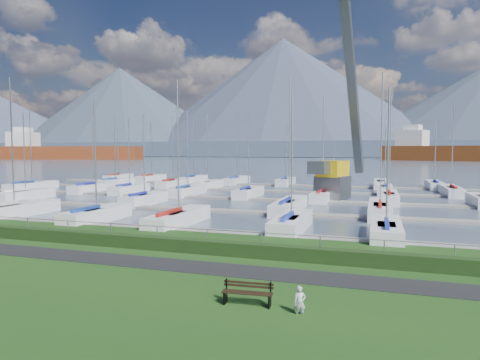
% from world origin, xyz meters
% --- Properties ---
extents(path, '(160.00, 2.00, 0.04)m').
position_xyz_m(path, '(0.00, -3.00, 0.01)').
color(path, black).
rests_on(path, grass).
extents(water, '(800.00, 540.00, 0.20)m').
position_xyz_m(water, '(0.00, 260.00, -0.40)').
color(water, '#49576A').
extents(hedge, '(80.00, 0.70, 0.70)m').
position_xyz_m(hedge, '(0.00, -0.40, 0.35)').
color(hedge, '#1B3212').
rests_on(hedge, grass).
extents(fence, '(80.00, 0.04, 0.04)m').
position_xyz_m(fence, '(0.00, 0.00, 1.20)').
color(fence, gray).
rests_on(fence, grass).
extents(foothill, '(900.00, 80.00, 12.00)m').
position_xyz_m(foothill, '(0.00, 330.00, 6.00)').
color(foothill, '#48566A').
rests_on(foothill, water).
extents(mountains, '(1190.00, 360.00, 115.00)m').
position_xyz_m(mountains, '(7.35, 404.62, 46.68)').
color(mountains, '#444D64').
rests_on(mountains, water).
extents(docks, '(90.00, 41.60, 0.25)m').
position_xyz_m(docks, '(0.00, 26.00, -0.22)').
color(docks, '#65635E').
rests_on(docks, water).
extents(bench_right, '(1.82, 0.54, 0.85)m').
position_xyz_m(bench_right, '(6.34, -6.89, 0.42)').
color(bench_right, black).
rests_on(bench_right, grass).
extents(person, '(0.46, 0.38, 1.09)m').
position_xyz_m(person, '(8.25, -7.19, 0.55)').
color(person, '#B8B9BF').
rests_on(person, grass).
extents(crane, '(5.64, 13.48, 22.35)m').
position_xyz_m(crane, '(6.26, 29.68, 5.33)').
color(crane, '#4E5155').
rests_on(crane, water).
extents(cargo_ship_west, '(86.54, 37.28, 21.50)m').
position_xyz_m(cargo_ship_west, '(-169.38, 192.21, 3.70)').
color(cargo_ship_west, maroon).
rests_on(cargo_ship_west, water).
extents(cargo_ship_mid, '(91.13, 49.52, 21.50)m').
position_xyz_m(cargo_ship_mid, '(54.30, 221.00, 3.63)').
color(cargo_ship_mid, brown).
rests_on(cargo_ship_mid, water).
extents(sailboat_fleet, '(74.59, 49.67, 12.91)m').
position_xyz_m(sailboat_fleet, '(-3.09, 28.03, 5.36)').
color(sailboat_fleet, white).
rests_on(sailboat_fleet, water).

